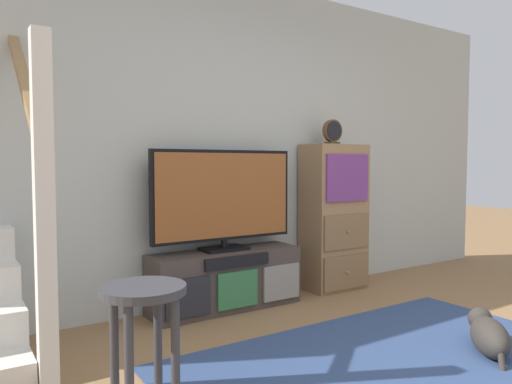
{
  "coord_description": "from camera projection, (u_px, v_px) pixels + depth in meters",
  "views": [
    {
      "loc": [
        -2.14,
        -1.08,
        1.16
      ],
      "look_at": [
        -0.14,
        1.99,
        0.94
      ],
      "focal_mm": 33.47,
      "sensor_mm": 36.0,
      "label": 1
    }
  ],
  "objects": [
    {
      "name": "bar_stool_near",
      "position": [
        144.0,
        327.0,
        1.91
      ],
      "size": [
        0.34,
        0.34,
        0.67
      ],
      "color": "#333338",
      "rests_on": "ground_plane"
    },
    {
      "name": "television",
      "position": [
        224.0,
        197.0,
        3.78
      ],
      "size": [
        1.22,
        0.22,
        0.8
      ],
      "color": "black",
      "rests_on": "media_console"
    },
    {
      "name": "side_cabinet",
      "position": [
        334.0,
        217.0,
        4.41
      ],
      "size": [
        0.58,
        0.38,
        1.33
      ],
      "color": "#93704C",
      "rests_on": "ground_plane"
    },
    {
      "name": "back_wall",
      "position": [
        240.0,
        142.0,
        4.12
      ],
      "size": [
        6.4,
        0.12,
        2.7
      ],
      "primitive_type": "cube",
      "color": "#B2B7B2",
      "rests_on": "ground_plane"
    },
    {
      "name": "area_rug",
      "position": [
        414.0,
        372.0,
        2.64
      ],
      "size": [
        2.6,
        1.8,
        0.01
      ],
      "primitive_type": "cube",
      "color": "navy",
      "rests_on": "ground_plane"
    },
    {
      "name": "desk_clock",
      "position": [
        333.0,
        132.0,
        4.33
      ],
      "size": [
        0.2,
        0.08,
        0.23
      ],
      "color": "#4C3823",
      "rests_on": "side_cabinet"
    },
    {
      "name": "dog",
      "position": [
        488.0,
        335.0,
        2.91
      ],
      "size": [
        0.45,
        0.46,
        0.23
      ],
      "color": "#332D28",
      "rests_on": "ground_plane"
    },
    {
      "name": "media_console",
      "position": [
        226.0,
        280.0,
        3.8
      ],
      "size": [
        1.24,
        0.38,
        0.47
      ],
      "color": "#423833",
      "rests_on": "ground_plane"
    }
  ]
}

